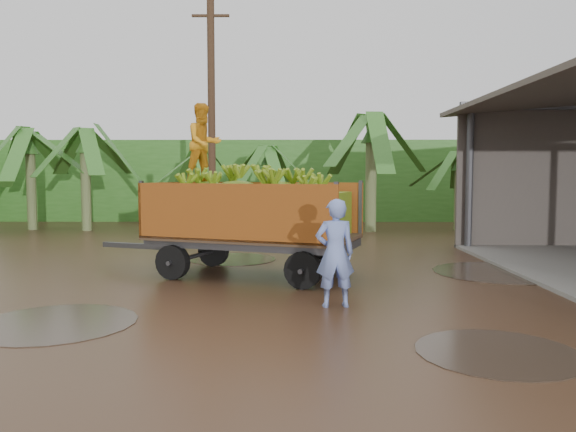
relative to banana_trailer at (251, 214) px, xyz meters
name	(u,v)px	position (x,y,z in m)	size (l,w,h in m)	color
ground	(274,290)	(0.50, -1.38, -1.29)	(100.00, 100.00, 0.00)	black
hedge_north	(243,181)	(-1.50, 14.62, 0.51)	(22.00, 3.00, 3.60)	#2D661E
banana_trailer	(251,214)	(0.00, 0.00, 0.00)	(5.81, 3.29, 3.60)	#CB671D
man_blue	(335,253)	(1.53, -2.67, -0.43)	(0.63, 0.41, 1.72)	#7288D1
utility_pole	(212,118)	(-1.78, 6.78, 2.63)	(1.20, 0.24, 7.72)	#47301E
banana_plants	(113,182)	(-4.55, 5.27, 0.60)	(24.67, 19.56, 4.39)	#2D661E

